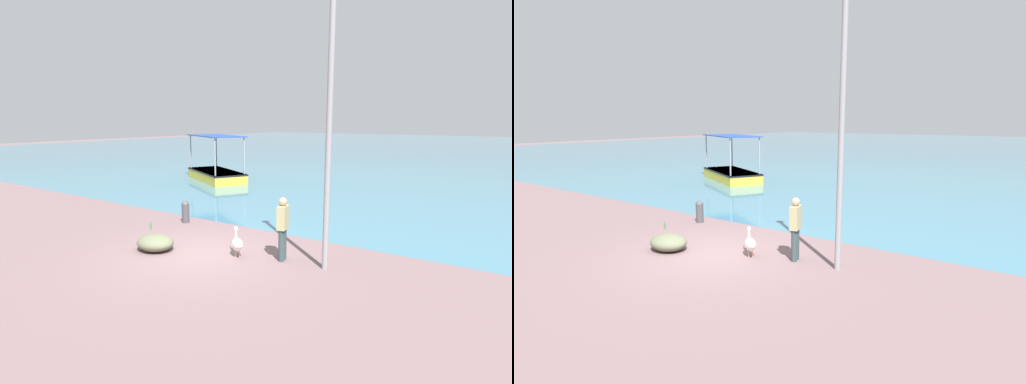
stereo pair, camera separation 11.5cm
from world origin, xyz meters
TOP-DOWN VIEW (x-y plane):
  - ground at (0.00, 0.00)m, footprint 120.00×120.00m
  - harbor_water at (0.00, 48.00)m, footprint 110.00×90.00m
  - fishing_boat_center at (-8.36, 10.69)m, footprint 5.25×4.13m
  - pelican at (1.04, 0.42)m, footprint 0.68×0.61m
  - lamp_post at (3.37, 0.94)m, footprint 0.28×0.28m
  - mooring_bollard at (-2.71, 2.28)m, footprint 0.28×0.28m
  - fisherman_standing at (2.18, 0.88)m, footprint 0.30×0.44m
  - net_pile at (-1.21, -0.47)m, footprint 1.12×0.95m
  - glass_bottle at (-3.04, 0.95)m, footprint 0.07×0.07m

SIDE VIEW (x-z plane):
  - ground at x=0.00m, z-range 0.00..0.00m
  - harbor_water at x=0.00m, z-range 0.00..0.00m
  - glass_bottle at x=-3.04m, z-range -0.03..0.24m
  - net_pile at x=-1.21m, z-range 0.00..0.45m
  - pelican at x=1.04m, z-range -0.02..0.78m
  - mooring_bollard at x=-2.71m, z-range 0.03..0.83m
  - fishing_boat_center at x=-8.36m, z-range -0.86..1.87m
  - fisherman_standing at x=2.18m, z-range 0.06..1.75m
  - lamp_post at x=3.37m, z-range 0.37..7.10m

